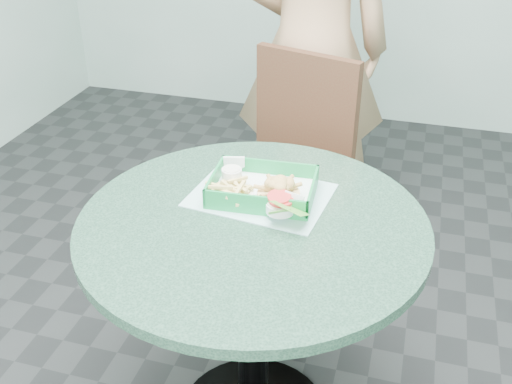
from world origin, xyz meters
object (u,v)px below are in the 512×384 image
(cafe_table, at_px, (253,278))
(dining_chair, at_px, (298,162))
(sauce_ramekin, at_px, (233,179))
(diner_person, at_px, (313,15))
(food_basket, at_px, (263,197))
(crab_sandwich, at_px, (278,195))

(cafe_table, relative_size, dining_chair, 0.97)
(cafe_table, height_order, dining_chair, dining_chair)
(cafe_table, bearing_deg, dining_chair, 93.30)
(dining_chair, relative_size, sauce_ramekin, 16.71)
(sauce_ramekin, bearing_deg, diner_person, 88.86)
(cafe_table, relative_size, food_basket, 3.26)
(cafe_table, xyz_separation_m, dining_chair, (-0.04, 0.78, -0.05))
(dining_chair, bearing_deg, sauce_ramekin, -77.60)
(crab_sandwich, bearing_deg, diner_person, 96.64)
(dining_chair, height_order, sauce_ramekin, dining_chair)
(diner_person, bearing_deg, cafe_table, 83.50)
(sauce_ramekin, bearing_deg, dining_chair, 85.27)
(diner_person, xyz_separation_m, food_basket, (0.07, -1.00, -0.24))
(dining_chair, distance_m, sauce_ramekin, 0.69)
(cafe_table, distance_m, crab_sandwich, 0.24)
(cafe_table, xyz_separation_m, sauce_ramekin, (-0.10, 0.14, 0.22))
(food_basket, xyz_separation_m, sauce_ramekin, (-0.09, 0.02, 0.03))
(cafe_table, xyz_separation_m, crab_sandwich, (0.04, 0.09, 0.22))
(dining_chair, xyz_separation_m, diner_person, (-0.03, 0.35, 0.47))
(dining_chair, xyz_separation_m, food_basket, (0.04, -0.66, 0.23))
(cafe_table, height_order, crab_sandwich, crab_sandwich)
(cafe_table, height_order, sauce_ramekin, sauce_ramekin)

